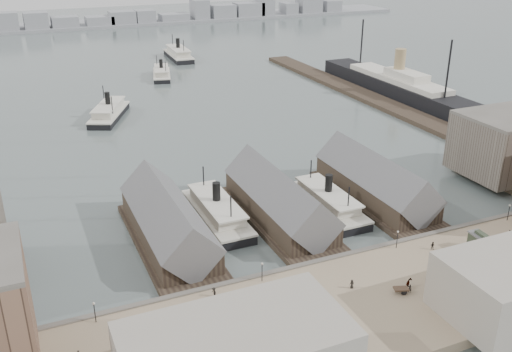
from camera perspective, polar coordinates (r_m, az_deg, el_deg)
name	(u,v)px	position (r m, az deg, el deg)	size (l,w,h in m)	color
ground	(314,255)	(118.87, 5.87, -7.89)	(900.00, 900.00, 0.00)	#4D5958
quay	(370,305)	(104.36, 11.36, -12.51)	(180.00, 30.00, 2.00)	gray
seawall	(328,263)	(114.47, 7.17, -8.61)	(180.00, 1.20, 2.30)	#59544C
east_wharf	(378,101)	(228.27, 12.08, 7.33)	(10.00, 180.00, 1.60)	#2D231C
ferry_shed_west	(168,224)	(121.77, -8.79, -4.75)	(14.00, 42.00, 12.60)	#2D231C
ferry_shed_center	(279,202)	(129.76, 2.33, -2.64)	(14.00, 42.00, 12.60)	#2D231C
ferry_shed_east	(375,184)	(142.13, 11.81, -0.76)	(14.00, 42.00, 12.60)	#2D231C
lamp_post_far_w	(94,308)	(98.84, -15.87, -12.62)	(0.44, 0.44, 3.92)	black
lamp_post_near_w	(262,268)	(105.21, 0.61, -9.23)	(0.44, 0.44, 3.92)	black
lamp_post_near_e	(398,236)	(119.04, 13.97, -5.85)	(0.44, 0.44, 3.92)	black
lamp_post_far_e	(509,209)	(138.09, 23.99, -3.08)	(0.44, 0.44, 3.92)	black
far_shore	(78,22)	(428.81, -17.37, 14.48)	(500.00, 40.00, 15.72)	gray
ferry_docked_west	(217,211)	(131.03, -3.93, -3.53)	(8.41, 28.05, 10.02)	black
ferry_docked_east	(328,201)	(136.66, 7.18, -2.53)	(8.09, 26.96, 9.63)	black
ferry_open_near	(109,112)	(210.82, -14.50, 6.24)	(19.46, 29.05, 10.04)	black
ferry_open_mid	(162,73)	(267.64, -9.42, 10.11)	(13.32, 25.97, 8.89)	black
ferry_open_far	(178,54)	(308.10, -7.77, 12.01)	(11.13, 32.08, 11.30)	black
ocean_steamer	(398,86)	(240.72, 14.00, 8.77)	(12.87, 94.05, 18.81)	black
tram	(489,249)	(121.56, 22.25, -6.81)	(3.47, 10.47, 3.66)	black
horse_cart_left	(168,334)	(94.26, -8.81, -15.32)	(4.87, 2.78, 1.66)	black
horse_cart_center	(307,304)	(99.83, 5.12, -12.67)	(4.77, 3.17, 1.46)	black
horse_cart_right	(407,285)	(107.56, 14.89, -10.52)	(4.85, 2.97, 1.63)	black
pedestrian_2	(214,292)	(102.46, -4.23, -11.50)	(1.16, 0.67, 1.80)	black
pedestrian_3	(287,333)	(93.49, 3.12, -15.41)	(0.96, 0.40, 1.64)	black
pedestrian_4	(352,284)	(105.78, 9.57, -10.60)	(0.83, 0.54, 1.70)	black
pedestrian_5	(410,288)	(106.85, 15.13, -10.80)	(0.59, 0.43, 1.62)	black
pedestrian_6	(432,246)	(121.39, 17.23, -6.66)	(0.81, 0.63, 1.67)	black
pedestrian_7	(486,269)	(117.01, 21.97, -8.59)	(1.05, 0.60, 1.62)	black
pedestrian_8	(509,234)	(131.55, 24.00, -5.29)	(1.00, 0.42, 1.71)	black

